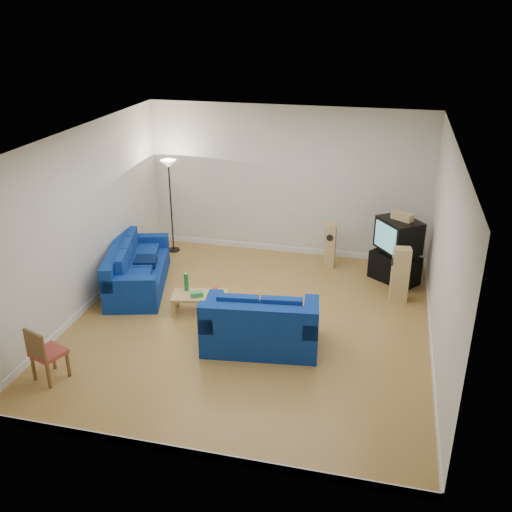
% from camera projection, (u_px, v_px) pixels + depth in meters
% --- Properties ---
extents(room, '(6.01, 6.51, 3.21)m').
position_uv_depth(room, '(250.00, 241.00, 9.20)').
color(room, brown).
rests_on(room, ground).
extents(sofa_three_seat, '(1.55, 2.42, 0.87)m').
position_uv_depth(sofa_three_seat, '(135.00, 271.00, 10.99)').
color(sofa_three_seat, navy).
rests_on(sofa_three_seat, ground).
extents(sofa_loveseat, '(1.93, 1.23, 0.91)m').
position_uv_depth(sofa_loveseat, '(260.00, 329.00, 9.00)').
color(sofa_loveseat, navy).
rests_on(sofa_loveseat, ground).
extents(coffee_table, '(1.06, 0.68, 0.36)m').
position_uv_depth(coffee_table, '(200.00, 297.00, 10.06)').
color(coffee_table, tan).
rests_on(coffee_table, ground).
extents(bottle, '(0.08, 0.08, 0.33)m').
position_uv_depth(bottle, '(186.00, 282.00, 10.12)').
color(bottle, '#197233').
rests_on(bottle, coffee_table).
extents(tissue_box, '(0.23, 0.20, 0.08)m').
position_uv_depth(tissue_box, '(197.00, 294.00, 9.95)').
color(tissue_box, green).
rests_on(tissue_box, coffee_table).
extents(red_canister, '(0.14, 0.14, 0.14)m').
position_uv_depth(red_canister, '(215.00, 291.00, 9.99)').
color(red_canister, red).
rests_on(red_canister, coffee_table).
extents(remote, '(0.15, 0.05, 0.02)m').
position_uv_depth(remote, '(220.00, 299.00, 9.86)').
color(remote, black).
rests_on(remote, coffee_table).
extents(tv_stand, '(1.05, 0.96, 0.56)m').
position_uv_depth(tv_stand, '(395.00, 267.00, 11.25)').
color(tv_stand, black).
rests_on(tv_stand, ground).
extents(av_receiver, '(0.59, 0.58, 0.11)m').
position_uv_depth(av_receiver, '(396.00, 252.00, 11.11)').
color(av_receiver, black).
rests_on(av_receiver, tv_stand).
extents(television, '(0.96, 1.00, 0.63)m').
position_uv_depth(television, '(398.00, 235.00, 10.94)').
color(television, black).
rests_on(television, av_receiver).
extents(centre_speaker, '(0.43, 0.36, 0.14)m').
position_uv_depth(centre_speaker, '(402.00, 216.00, 10.77)').
color(centre_speaker, tan).
rests_on(centre_speaker, television).
extents(speaker_left, '(0.22, 0.29, 0.94)m').
position_uv_depth(speaker_left, '(330.00, 245.00, 11.81)').
color(speaker_left, tan).
rests_on(speaker_left, ground).
extents(speaker_right, '(0.35, 0.28, 1.04)m').
position_uv_depth(speaker_right, '(400.00, 274.00, 10.40)').
color(speaker_right, tan).
rests_on(speaker_right, ground).
extents(floor_lamp, '(0.35, 0.35, 2.06)m').
position_uv_depth(floor_lamp, '(169.00, 177.00, 12.07)').
color(floor_lamp, black).
rests_on(floor_lamp, ground).
extents(dining_chair, '(0.54, 0.54, 0.87)m').
position_uv_depth(dining_chair, '(44.00, 352.00, 8.14)').
color(dining_chair, brown).
rests_on(dining_chair, ground).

